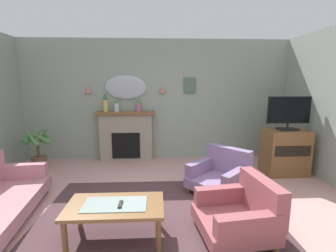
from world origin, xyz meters
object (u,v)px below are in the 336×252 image
at_px(mantel_vase_left, 139,105).
at_px(fireplace, 127,136).
at_px(armchair_beside_couch, 221,174).
at_px(tv_cabinet, 285,152).
at_px(wall_sconce_right, 163,89).
at_px(tv_remote, 121,204).
at_px(coffee_table, 116,209).
at_px(mantel_vase_right, 117,104).
at_px(wall_mirror, 126,87).
at_px(mantel_vase_centre, 105,102).
at_px(wall_sconce_left, 88,89).
at_px(framed_picture, 190,85).
at_px(tv_flatscreen, 289,112).
at_px(armchair_by_coffee_table, 241,212).
at_px(potted_plant_tall_palm, 38,146).

bearing_deg(mantel_vase_left, fireplace, 174.61).
distance_m(armchair_beside_couch, tv_cabinet, 1.66).
bearing_deg(wall_sconce_right, armchair_beside_couch, -63.11).
height_order(tv_remote, tv_cabinet, tv_cabinet).
height_order(coffee_table, armchair_beside_couch, armchair_beside_couch).
bearing_deg(mantel_vase_left, armchair_beside_couch, -49.19).
bearing_deg(mantel_vase_right, tv_cabinet, -15.81).
relative_size(coffee_table, tv_cabinet, 1.22).
bearing_deg(wall_mirror, mantel_vase_centre, -159.30).
height_order(wall_sconce_right, armchair_beside_couch, wall_sconce_right).
xyz_separation_m(wall_sconce_left, framed_picture, (2.35, 0.06, 0.09)).
bearing_deg(tv_flatscreen, framed_picture, 146.21).
distance_m(mantel_vase_right, armchair_beside_couch, 2.81).
relative_size(framed_picture, armchair_by_coffee_table, 0.39).
height_order(mantel_vase_right, mantel_vase_left, mantel_vase_right).
distance_m(coffee_table, tv_remote, 0.10).
height_order(mantel_vase_right, potted_plant_tall_palm, mantel_vase_right).
height_order(fireplace, potted_plant_tall_palm, fireplace).
height_order(wall_mirror, tv_remote, wall_mirror).
bearing_deg(tv_cabinet, mantel_vase_right, 164.19).
bearing_deg(framed_picture, tv_cabinet, -33.32).
height_order(coffee_table, tv_flatscreen, tv_flatscreen).
bearing_deg(fireplace, mantel_vase_left, -5.39).
relative_size(mantel_vase_right, wall_sconce_right, 2.50).
height_order(mantel_vase_centre, wall_sconce_right, wall_sconce_right).
relative_size(mantel_vase_centre, mantel_vase_right, 1.23).
xyz_separation_m(wall_mirror, tv_remote, (0.30, -3.11, -1.26)).
relative_size(mantel_vase_centre, armchair_beside_couch, 0.38).
distance_m(mantel_vase_left, tv_flatscreen, 3.13).
relative_size(fireplace, mantel_vase_left, 3.94).
bearing_deg(tv_remote, armchair_by_coffee_table, 0.77).
relative_size(wall_sconce_left, coffee_table, 0.13).
relative_size(tv_remote, potted_plant_tall_palm, 0.17).
relative_size(coffee_table, armchair_by_coffee_table, 1.20).
xyz_separation_m(mantel_vase_centre, armchair_beside_couch, (2.23, -1.71, -1.07)).
relative_size(mantel_vase_left, wall_mirror, 0.36).
bearing_deg(wall_sconce_right, framed_picture, 5.27).
relative_size(fireplace, wall_mirror, 1.42).
height_order(tv_remote, armchair_beside_couch, armchair_beside_couch).
bearing_deg(framed_picture, armchair_by_coffee_table, -86.43).
relative_size(mantel_vase_centre, wall_mirror, 0.45).
bearing_deg(wall_mirror, tv_cabinet, -19.42).
distance_m(mantel_vase_left, wall_sconce_left, 1.21).
bearing_deg(fireplace, tv_flatscreen, -17.51).
distance_m(mantel_vase_left, wall_mirror, 0.53).
relative_size(wall_sconce_left, tv_remote, 0.88).
bearing_deg(tv_cabinet, potted_plant_tall_palm, 174.54).
distance_m(wall_mirror, armchair_by_coffee_table, 3.79).
bearing_deg(mantel_vase_left, wall_sconce_right, 12.31).
relative_size(fireplace, armchair_beside_couch, 1.19).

